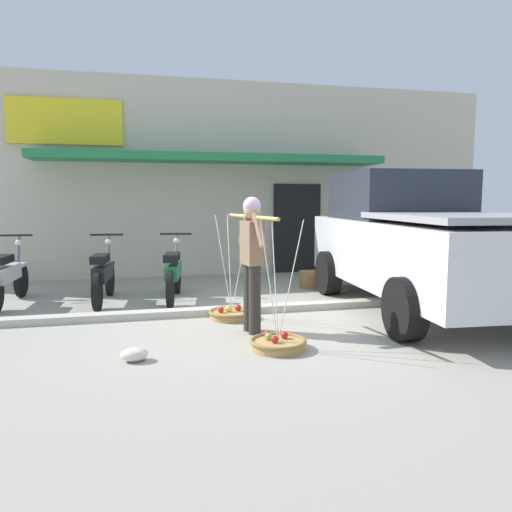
{
  "coord_description": "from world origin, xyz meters",
  "views": [
    {
      "loc": [
        -1.16,
        -6.32,
        1.67
      ],
      "look_at": [
        0.51,
        0.6,
        0.85
      ],
      "focal_mm": 34.93,
      "sensor_mm": 36.0,
      "label": 1
    }
  ],
  "objects_px": {
    "fruit_vendor": "(252,255)",
    "fruit_basket_right_side": "(278,343)",
    "plastic_litter_bag": "(134,355)",
    "wooden_crate": "(313,279)",
    "fruit_basket_left_side": "(231,313)",
    "motorcycle_third_in_row": "(174,273)",
    "parked_truck": "(416,241)",
    "motorcycle_nearest_shop": "(8,277)",
    "motorcycle_second_in_row": "(103,275)"
  },
  "relations": [
    {
      "from": "parked_truck",
      "to": "fruit_basket_left_side",
      "type": "bearing_deg",
      "value": 179.6
    },
    {
      "from": "parked_truck",
      "to": "plastic_litter_bag",
      "type": "distance_m",
      "value": 4.55
    },
    {
      "from": "fruit_vendor",
      "to": "fruit_basket_right_side",
      "type": "relative_size",
      "value": 1.17
    },
    {
      "from": "fruit_basket_right_side",
      "to": "plastic_litter_bag",
      "type": "bearing_deg",
      "value": -178.47
    },
    {
      "from": "fruit_basket_right_side",
      "to": "wooden_crate",
      "type": "xyz_separation_m",
      "value": [
        1.71,
        3.55,
        0.09
      ]
    },
    {
      "from": "fruit_basket_left_side",
      "to": "fruit_basket_right_side",
      "type": "distance_m",
      "value": 1.55
    },
    {
      "from": "motorcycle_third_in_row",
      "to": "wooden_crate",
      "type": "xyz_separation_m",
      "value": [
        2.63,
        0.57,
        -0.29
      ]
    },
    {
      "from": "fruit_vendor",
      "to": "motorcycle_nearest_shop",
      "type": "xyz_separation_m",
      "value": [
        -3.37,
        2.48,
        -0.52
      ]
    },
    {
      "from": "parked_truck",
      "to": "fruit_basket_right_side",
      "type": "bearing_deg",
      "value": -149.89
    },
    {
      "from": "fruit_basket_left_side",
      "to": "motorcycle_nearest_shop",
      "type": "distance_m",
      "value": 3.7
    },
    {
      "from": "plastic_litter_bag",
      "to": "fruit_basket_right_side",
      "type": "bearing_deg",
      "value": 1.53
    },
    {
      "from": "fruit_basket_left_side",
      "to": "wooden_crate",
      "type": "xyz_separation_m",
      "value": [
        1.95,
        2.01,
        0.09
      ]
    },
    {
      "from": "parked_truck",
      "to": "wooden_crate",
      "type": "bearing_deg",
      "value": 113.87
    },
    {
      "from": "fruit_basket_left_side",
      "to": "wooden_crate",
      "type": "relative_size",
      "value": 3.3
    },
    {
      "from": "parked_truck",
      "to": "plastic_litter_bag",
      "type": "relative_size",
      "value": 17.23
    },
    {
      "from": "motorcycle_third_in_row",
      "to": "parked_truck",
      "type": "height_order",
      "value": "parked_truck"
    },
    {
      "from": "motorcycle_second_in_row",
      "to": "parked_truck",
      "type": "relative_size",
      "value": 0.38
    },
    {
      "from": "fruit_vendor",
      "to": "motorcycle_nearest_shop",
      "type": "relative_size",
      "value": 0.93
    },
    {
      "from": "motorcycle_second_in_row",
      "to": "parked_truck",
      "type": "height_order",
      "value": "parked_truck"
    },
    {
      "from": "fruit_basket_left_side",
      "to": "parked_truck",
      "type": "xyz_separation_m",
      "value": [
        2.85,
        -0.02,
        0.96
      ]
    },
    {
      "from": "motorcycle_nearest_shop",
      "to": "plastic_litter_bag",
      "type": "height_order",
      "value": "motorcycle_nearest_shop"
    },
    {
      "from": "fruit_basket_left_side",
      "to": "motorcycle_second_in_row",
      "type": "height_order",
      "value": "fruit_basket_left_side"
    },
    {
      "from": "fruit_vendor",
      "to": "motorcycle_nearest_shop",
      "type": "height_order",
      "value": "fruit_vendor"
    },
    {
      "from": "fruit_basket_right_side",
      "to": "motorcycle_nearest_shop",
      "type": "distance_m",
      "value": 4.78
    },
    {
      "from": "parked_truck",
      "to": "wooden_crate",
      "type": "distance_m",
      "value": 2.39
    },
    {
      "from": "motorcycle_nearest_shop",
      "to": "motorcycle_second_in_row",
      "type": "distance_m",
      "value": 1.47
    },
    {
      "from": "motorcycle_third_in_row",
      "to": "wooden_crate",
      "type": "bearing_deg",
      "value": 12.2
    },
    {
      "from": "fruit_vendor",
      "to": "wooden_crate",
      "type": "distance_m",
      "value": 3.43
    },
    {
      "from": "plastic_litter_bag",
      "to": "wooden_crate",
      "type": "relative_size",
      "value": 0.64
    },
    {
      "from": "fruit_basket_left_side",
      "to": "parked_truck",
      "type": "relative_size",
      "value": 0.3
    },
    {
      "from": "fruit_basket_right_side",
      "to": "plastic_litter_bag",
      "type": "xyz_separation_m",
      "value": [
        -1.56,
        -0.04,
        -0.0
      ]
    },
    {
      "from": "parked_truck",
      "to": "motorcycle_second_in_row",
      "type": "bearing_deg",
      "value": 161.81
    },
    {
      "from": "fruit_basket_right_side",
      "to": "motorcycle_third_in_row",
      "type": "bearing_deg",
      "value": 107.17
    },
    {
      "from": "fruit_vendor",
      "to": "fruit_basket_left_side",
      "type": "bearing_deg",
      "value": 98.69
    },
    {
      "from": "fruit_basket_left_side",
      "to": "motorcycle_third_in_row",
      "type": "bearing_deg",
      "value": 115.47
    },
    {
      "from": "motorcycle_second_in_row",
      "to": "plastic_litter_bag",
      "type": "distance_m",
      "value": 3.14
    },
    {
      "from": "fruit_basket_left_side",
      "to": "motorcycle_third_in_row",
      "type": "height_order",
      "value": "fruit_basket_left_side"
    },
    {
      "from": "parked_truck",
      "to": "plastic_litter_bag",
      "type": "height_order",
      "value": "parked_truck"
    },
    {
      "from": "fruit_vendor",
      "to": "motorcycle_second_in_row",
      "type": "height_order",
      "value": "fruit_vendor"
    },
    {
      "from": "fruit_basket_right_side",
      "to": "motorcycle_nearest_shop",
      "type": "height_order",
      "value": "fruit_basket_right_side"
    },
    {
      "from": "fruit_basket_right_side",
      "to": "motorcycle_second_in_row",
      "type": "distance_m",
      "value": 3.68
    },
    {
      "from": "fruit_vendor",
      "to": "fruit_basket_right_side",
      "type": "xyz_separation_m",
      "value": [
        0.12,
        -0.77,
        -0.9
      ]
    },
    {
      "from": "fruit_basket_right_side",
      "to": "motorcycle_nearest_shop",
      "type": "bearing_deg",
      "value": 137.03
    },
    {
      "from": "wooden_crate",
      "to": "plastic_litter_bag",
      "type": "bearing_deg",
      "value": -132.35
    },
    {
      "from": "wooden_crate",
      "to": "parked_truck",
      "type": "bearing_deg",
      "value": -66.13
    },
    {
      "from": "fruit_basket_left_side",
      "to": "wooden_crate",
      "type": "bearing_deg",
      "value": 45.91
    },
    {
      "from": "fruit_basket_left_side",
      "to": "motorcycle_third_in_row",
      "type": "xyz_separation_m",
      "value": [
        -0.69,
        1.44,
        0.38
      ]
    },
    {
      "from": "fruit_basket_left_side",
      "to": "parked_truck",
      "type": "bearing_deg",
      "value": -0.4
    },
    {
      "from": "fruit_vendor",
      "to": "fruit_basket_left_side",
      "type": "distance_m",
      "value": 1.19
    },
    {
      "from": "fruit_vendor",
      "to": "fruit_basket_left_side",
      "type": "height_order",
      "value": "fruit_vendor"
    }
  ]
}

